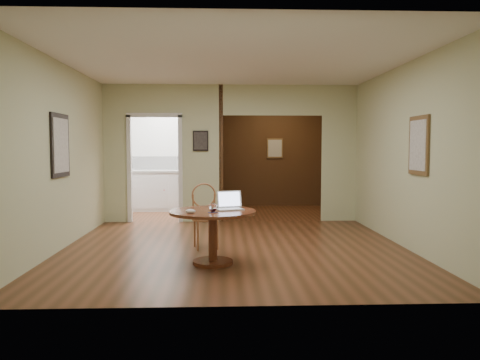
{
  "coord_description": "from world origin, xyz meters",
  "views": [
    {
      "loc": [
        -0.19,
        -6.74,
        1.47
      ],
      "look_at": [
        0.07,
        -0.2,
        1.02
      ],
      "focal_mm": 35.0,
      "sensor_mm": 36.0,
      "label": 1
    }
  ],
  "objects_px": {
    "dining_table": "(213,224)",
    "closed_laptop": "(224,206)",
    "chair": "(205,212)",
    "open_laptop": "(229,204)"
  },
  "relations": [
    {
      "from": "open_laptop",
      "to": "dining_table",
      "type": "bearing_deg",
      "value": -167.52
    },
    {
      "from": "dining_table",
      "to": "closed_laptop",
      "type": "relative_size",
      "value": 3.11
    },
    {
      "from": "dining_table",
      "to": "chair",
      "type": "relative_size",
      "value": 1.15
    },
    {
      "from": "dining_table",
      "to": "chair",
      "type": "bearing_deg",
      "value": 97.55
    },
    {
      "from": "chair",
      "to": "dining_table",
      "type": "bearing_deg",
      "value": -95.2
    },
    {
      "from": "dining_table",
      "to": "chair",
      "type": "xyz_separation_m",
      "value": [
        -0.13,
        0.99,
        0.02
      ]
    },
    {
      "from": "closed_laptop",
      "to": "open_laptop",
      "type": "bearing_deg",
      "value": -78.52
    },
    {
      "from": "open_laptop",
      "to": "chair",
      "type": "bearing_deg",
      "value": 94.07
    },
    {
      "from": "chair",
      "to": "open_laptop",
      "type": "xyz_separation_m",
      "value": [
        0.34,
        -0.86,
        0.22
      ]
    },
    {
      "from": "dining_table",
      "to": "closed_laptop",
      "type": "height_order",
      "value": "closed_laptop"
    }
  ]
}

